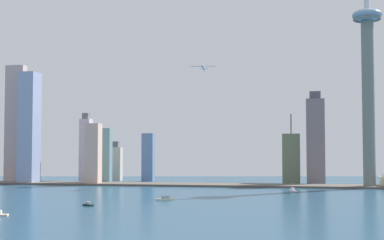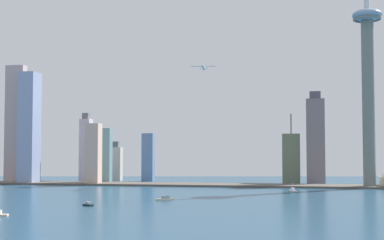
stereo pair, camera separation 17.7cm
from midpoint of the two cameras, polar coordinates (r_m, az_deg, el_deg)
name	(u,v)px [view 1 (the left image)]	position (r m, az deg, el deg)	size (l,w,h in m)	color
ground_plane	(42,240)	(298.76, -14.80, -11.59)	(6000.00, 6000.00, 0.00)	navy
waterfront_pier	(202,185)	(733.16, 1.05, -6.51)	(693.23, 54.06, 2.52)	#585048
observation_tower	(368,64)	(726.05, 17.20, 5.35)	(36.08, 36.08, 329.23)	slate
skyscraper_0	(86,149)	(847.83, -10.60, -2.88)	(15.37, 16.14, 100.14)	#C3AEB6
skyscraper_1	(104,156)	(798.99, -8.77, -3.55)	(18.96, 12.76, 76.07)	slate
skyscraper_2	(15,124)	(835.97, -17.29, -0.38)	(26.91, 12.70, 165.06)	#BBA1A0
skyscraper_3	(148,157)	(846.12, -4.42, -3.74)	(16.95, 13.67, 70.69)	#5A78A3
skyscraper_4	(114,163)	(865.31, -7.78, -4.27)	(22.07, 12.49, 58.88)	beige
skyscraper_5	(93,154)	(760.38, -9.86, -3.39)	(18.12, 16.51, 80.74)	beige
skyscraper_6	(29,128)	(804.63, -16.00, -0.77)	(22.34, 26.23, 151.76)	#8B99C1
skyscraper_7	(291,159)	(787.18, 9.92, -3.84)	(23.72, 23.11, 95.19)	#6A7559
skyscraper_8	(316,140)	(772.94, 12.27, -2.00)	(23.95, 24.36, 123.62)	slate
boat_2	(165,199)	(518.87, -2.69, -7.87)	(16.14, 13.72, 10.95)	beige
boat_3	(293,190)	(638.82, 10.06, -6.94)	(7.77, 13.58, 10.94)	white
boat_4	(88,204)	(473.14, -10.37, -8.31)	(10.68, 8.84, 3.56)	#14292A
airplane	(203,67)	(750.32, 1.13, 5.31)	(32.75, 32.53, 8.59)	silver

